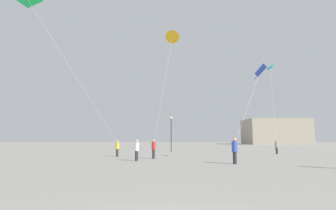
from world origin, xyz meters
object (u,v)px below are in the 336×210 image
Objects in this scene: person_in_grey at (277,146)px; person_in_yellow at (118,148)px; person_in_white at (137,149)px; kite_cobalt_delta at (260,71)px; person_in_red at (154,148)px; person_in_blue at (235,149)px; kite_cyan_diamond at (271,67)px; kite_amber_diamond at (173,37)px; kite_emerald_delta at (29,1)px; lamppost_east at (171,128)px; building_left_hall at (275,132)px.

person_in_yellow is (-17.53, -4.61, -0.02)m from person_in_grey.
kite_cobalt_delta is (10.24, 0.36, 6.47)m from person_in_white.
person_in_red is at bearing -34.26° from person_in_white.
person_in_blue is 0.16× the size of kite_cyan_diamond.
person_in_blue is 13.05m from kite_amber_diamond.
kite_emerald_delta is (-10.27, -3.10, 12.15)m from person_in_red.
person_in_grey is 1.02× the size of person_in_yellow.
kite_cobalt_delta is at bearing -65.44° from lamppost_east.
person_in_blue reaches higher than person_in_red.
kite_cyan_diamond is (14.56, 13.31, 0.55)m from kite_amber_diamond.
kite_emerald_delta is 23.02m from lamppost_east.
lamppost_east is (-34.54, -50.87, -0.76)m from building_left_hall.
kite_cyan_diamond is at bearing -164.76° from person_in_blue.
kite_cyan_diamond is 2.36× the size of lamppost_east.
kite_emerald_delta is at bearing -124.42° from building_left_hall.
kite_amber_diamond is at bearing -118.50° from building_left_hall.
building_left_hall is 61.49m from lamppost_east.
kite_amber_diamond is 72.81m from building_left_hall.
kite_cobalt_delta reaches higher than person_in_blue.
building_left_hall is (36.26, 64.79, 3.10)m from person_in_red.
kite_cyan_diamond reaches higher than kite_cobalt_delta.
person_in_white is 0.14× the size of kite_emerald_delta.
kite_emerald_delta is at bearing -93.43° from person_in_red.
person_in_red is 0.35× the size of lamppost_east.
person_in_blue is 1.07× the size of person_in_white.
person_in_red is at bearing 167.42° from kite_cobalt_delta.
kite_amber_diamond is at bearing -46.48° from person_in_white.
kite_emerald_delta reaches higher than person_in_blue.
person_in_yellow is 12.67m from lamppost_east.
lamppost_east is (5.44, 11.19, 2.39)m from person_in_yellow.
person_in_white is 0.26× the size of kite_cobalt_delta.
kite_cyan_diamond is at bearing 33.52° from kite_emerald_delta.
kite_amber_diamond reaches higher than person_in_red.
building_left_hall is (30.31, 69.89, 3.02)m from person_in_blue.
person_in_grey is 61.76m from building_left_hall.
person_in_grey is 0.14× the size of kite_cyan_diamond.
person_in_white is at bearing -136.10° from kite_cyan_diamond.
kite_cobalt_delta is (-4.81, -9.34, 6.51)m from person_in_grey.
kite_cobalt_delta is 1.37× the size of lamppost_east.
building_left_hall reaches higher than kite_cobalt_delta.
lamppost_east is at bearing -16.98° from person_in_white.
kite_cobalt_delta is 18.64m from kite_cyan_diamond.
building_left_hall is (19.99, 50.32, -8.17)m from kite_cyan_diamond.
person_in_yellow is (-2.49, 5.10, -0.05)m from person_in_white.
person_in_grey is (7.86, 12.43, -0.11)m from person_in_blue.
person_in_blue is 0.09× the size of building_left_hall.
person_in_red is 0.09× the size of building_left_hall.
person_in_blue is at bearing -7.01° from kite_emerald_delta.
person_in_red is at bearing -97.04° from lamppost_east.
kite_amber_diamond is 15.26m from lamppost_east.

